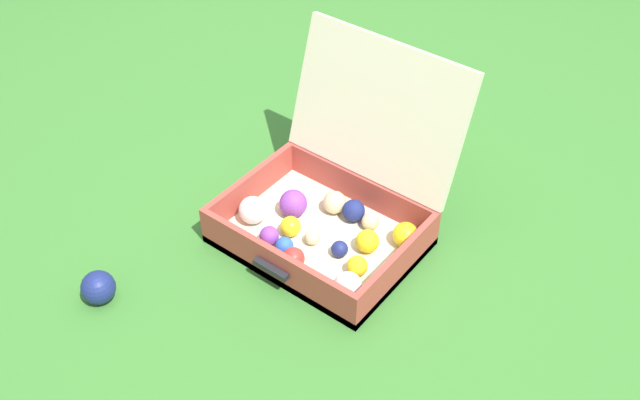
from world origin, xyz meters
TOP-DOWN VIEW (x-y plane):
  - ground_plane at (0.00, 0.00)m, footprint 16.00×16.00m
  - open_suitcase at (-0.07, -0.00)m, footprint 0.54×0.56m
  - stray_ball_on_grass at (-0.41, -0.59)m, footprint 0.09×0.09m

SIDE VIEW (x-z plane):
  - ground_plane at x=0.00m, z-range 0.00..0.00m
  - stray_ball_on_grass at x=-0.41m, z-range 0.00..0.09m
  - open_suitcase at x=-0.07m, z-range -0.15..0.36m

